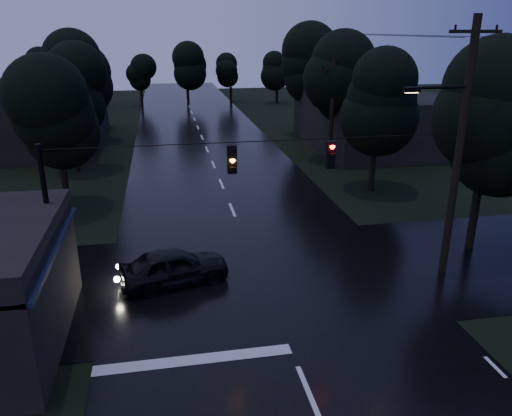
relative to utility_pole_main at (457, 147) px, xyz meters
name	(u,v)px	position (x,y,z in m)	size (l,w,h in m)	color
main_road	(213,165)	(-7.41, 19.00, -5.26)	(12.00, 120.00, 0.02)	black
cross_street	(260,276)	(-7.41, 1.00, -5.26)	(60.00, 9.00, 0.02)	black
building_far_right	(372,120)	(6.59, 23.00, -3.06)	(10.00, 14.00, 4.40)	black
building_far_left	(38,115)	(-21.41, 29.00, -2.76)	(10.00, 16.00, 5.00)	black
utility_pole_main	(457,147)	(0.00, 0.00, 0.00)	(3.50, 0.30, 10.00)	black
utility_pole_far	(332,113)	(0.89, 17.00, -1.38)	(2.00, 0.30, 7.50)	black
anchor_pole_left	(51,230)	(-14.91, 0.00, -2.26)	(0.18, 0.18, 6.00)	black
span_signals	(281,156)	(-6.85, -0.01, -0.01)	(15.00, 0.37, 1.12)	black
tree_corner_near	(489,117)	(2.59, 2.00, 0.74)	(4.48, 4.48, 9.44)	black
tree_left_a	(56,115)	(-16.41, 11.00, -0.02)	(3.92, 3.92, 8.26)	black
tree_left_b	(68,90)	(-17.01, 19.00, 0.36)	(4.20, 4.20, 8.85)	black
tree_left_c	(79,72)	(-17.61, 29.00, 0.74)	(4.48, 4.48, 9.44)	black
tree_right_a	(378,99)	(1.59, 11.00, 0.36)	(4.20, 4.20, 8.85)	black
tree_right_b	(341,79)	(2.19, 19.00, 0.74)	(4.48, 4.48, 9.44)	black
tree_right_c	(311,65)	(2.79, 29.00, 1.11)	(4.76, 4.76, 10.03)	black
car	(174,266)	(-10.82, 1.09, -4.54)	(1.71, 4.25, 1.45)	black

